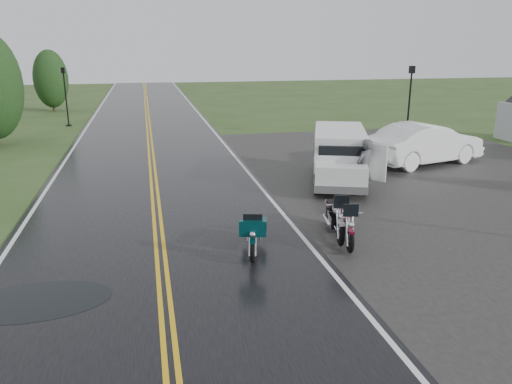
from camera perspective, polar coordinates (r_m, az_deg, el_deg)
ground at (r=12.42m, az=-10.77°, el=-7.80°), size 120.00×120.00×0.00m
road at (r=21.93m, az=-11.77°, el=2.89°), size 8.00×100.00×0.04m
parking_pad at (r=20.42m, az=21.11°, el=1.10°), size 14.00×24.00×0.03m
motorcycle_red at (r=12.56m, az=10.75°, el=-4.49°), size 1.14×2.17×1.22m
motorcycle_teal at (r=11.81m, az=-0.39°, el=-5.66°), size 1.20×2.13×1.19m
motorcycle_silver at (r=12.94m, az=9.70°, el=-3.62°), size 1.21×2.32×1.30m
van_white at (r=17.39m, az=7.09°, el=2.95°), size 3.56×5.51×2.03m
person_at_van at (r=17.45m, az=12.26°, el=2.65°), size 0.86×0.78×1.97m
sedan_white at (r=22.97m, az=18.75°, el=5.19°), size 5.70×3.26×1.78m
lamp_post_far_left at (r=34.42m, az=-20.91°, el=10.13°), size 0.32×0.32×3.73m
lamp_post_far_right at (r=28.29m, az=17.10°, el=9.63°), size 0.35×0.35×4.03m
tree_left_far at (r=42.69m, az=-22.34°, el=11.22°), size 2.62×2.62×4.03m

